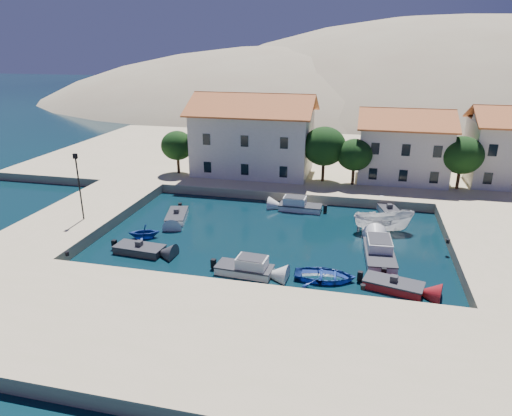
% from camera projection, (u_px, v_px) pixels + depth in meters
% --- Properties ---
extents(ground, '(400.00, 400.00, 0.00)m').
position_uv_depth(ground, '(244.00, 294.00, 31.73)').
color(ground, black).
rests_on(ground, ground).
extents(quay_south, '(52.00, 12.00, 1.00)m').
position_uv_depth(quay_south, '(217.00, 339.00, 26.07)').
color(quay_south, tan).
rests_on(quay_south, ground).
extents(quay_west, '(8.00, 20.00, 1.00)m').
position_uv_depth(quay_west, '(83.00, 215.00, 44.79)').
color(quay_west, tan).
rests_on(quay_west, ground).
extents(quay_north, '(80.00, 36.00, 1.00)m').
position_uv_depth(quay_north, '(324.00, 160.00, 65.90)').
color(quay_north, tan).
rests_on(quay_north, ground).
extents(hills, '(254.00, 176.00, 99.00)m').
position_uv_depth(hills, '(402.00, 173.00, 148.40)').
color(hills, gray).
rests_on(hills, ground).
extents(building_left, '(14.70, 9.45, 9.70)m').
position_uv_depth(building_left, '(254.00, 133.00, 56.61)').
color(building_left, beige).
rests_on(building_left, quay_north).
extents(building_mid, '(10.50, 8.40, 8.30)m').
position_uv_depth(building_mid, '(403.00, 144.00, 53.90)').
color(building_mid, beige).
rests_on(building_mid, quay_north).
extents(building_right, '(9.45, 8.40, 8.80)m').
position_uv_depth(building_right, '(512.00, 145.00, 52.16)').
color(building_right, beige).
rests_on(building_right, quay_north).
extents(trees, '(37.30, 5.30, 6.45)m').
position_uv_depth(trees, '(337.00, 150.00, 52.40)').
color(trees, '#382314').
rests_on(trees, quay_north).
extents(lamppost, '(0.35, 0.25, 6.22)m').
position_uv_depth(lamppost, '(79.00, 180.00, 41.18)').
color(lamppost, black).
rests_on(lamppost, quay_west).
extents(bollards, '(29.36, 9.56, 0.30)m').
position_uv_depth(bollards, '(293.00, 259.00, 34.28)').
color(bollards, black).
rests_on(bollards, ground).
extents(motorboat_grey_sw, '(4.25, 2.13, 1.25)m').
position_uv_depth(motorboat_grey_sw, '(140.00, 249.00, 37.90)').
color(motorboat_grey_sw, '#313136').
rests_on(motorboat_grey_sw, ground).
extents(cabin_cruiser_south, '(4.43, 2.15, 1.60)m').
position_uv_depth(cabin_cruiser_south, '(244.00, 268.00, 34.42)').
color(cabin_cruiser_south, white).
rests_on(cabin_cruiser_south, ground).
extents(rowboat_south, '(4.66, 3.44, 0.93)m').
position_uv_depth(rowboat_south, '(325.00, 279.00, 33.69)').
color(rowboat_south, navy).
rests_on(rowboat_south, ground).
extents(motorboat_red_se, '(4.40, 2.75, 1.25)m').
position_uv_depth(motorboat_red_se, '(393.00, 285.00, 32.28)').
color(motorboat_red_se, maroon).
rests_on(motorboat_red_se, ground).
extents(cabin_cruiser_east, '(2.68, 5.76, 1.60)m').
position_uv_depth(cabin_cruiser_east, '(380.00, 253.00, 36.83)').
color(cabin_cruiser_east, white).
rests_on(cabin_cruiser_east, ground).
extents(boat_east, '(5.94, 3.44, 2.16)m').
position_uv_depth(boat_east, '(383.00, 231.00, 42.24)').
color(boat_east, white).
rests_on(boat_east, ground).
extents(motorboat_white_ne, '(2.57, 3.88, 1.25)m').
position_uv_depth(motorboat_white_ne, '(389.00, 211.00, 46.46)').
color(motorboat_white_ne, white).
rests_on(motorboat_white_ne, ground).
extents(rowboat_west, '(3.36, 3.14, 1.42)m').
position_uv_depth(rowboat_west, '(145.00, 238.00, 40.90)').
color(rowboat_west, navy).
rests_on(rowboat_west, ground).
extents(motorboat_white_west, '(2.80, 4.47, 1.25)m').
position_uv_depth(motorboat_white_west, '(177.00, 216.00, 45.17)').
color(motorboat_white_west, white).
rests_on(motorboat_white_west, ground).
extents(cabin_cruiser_north, '(4.46, 1.99, 1.60)m').
position_uv_depth(cabin_cruiser_north, '(300.00, 206.00, 47.43)').
color(cabin_cruiser_north, white).
rests_on(cabin_cruiser_north, ground).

